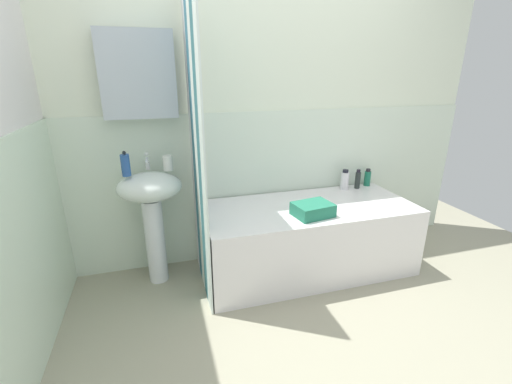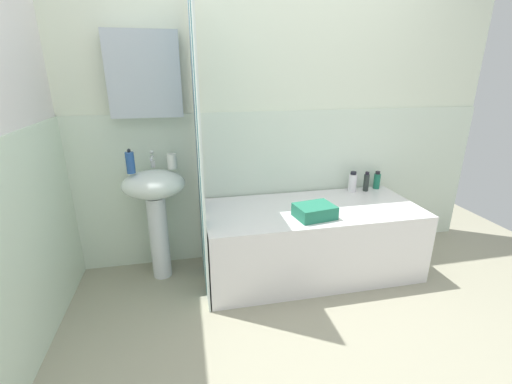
{
  "view_description": "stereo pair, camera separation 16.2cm",
  "coord_description": "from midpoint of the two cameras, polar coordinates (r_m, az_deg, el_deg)",
  "views": [
    {
      "loc": [
        -0.86,
        -1.33,
        1.49
      ],
      "look_at": [
        -0.26,
        0.69,
        0.75
      ],
      "focal_mm": 24.08,
      "sensor_mm": 36.0,
      "label": 1
    },
    {
      "loc": [
        -0.7,
        -1.37,
        1.49
      ],
      "look_at": [
        -0.26,
        0.69,
        0.75
      ],
      "focal_mm": 24.08,
      "sensor_mm": 36.0,
      "label": 2
    }
  ],
  "objects": [
    {
      "name": "ground_plane",
      "position": [
        2.17,
        14.26,
        -25.47
      ],
      "size": [
        4.8,
        5.6,
        0.04
      ],
      "primitive_type": "cube",
      "color": "#9E9A82"
    },
    {
      "name": "wall_back_tiled",
      "position": [
        2.73,
        3.52,
        12.0
      ],
      "size": [
        3.6,
        0.18,
        2.4
      ],
      "color": "white",
      "rests_on": "ground_plane"
    },
    {
      "name": "sink",
      "position": [
        2.54,
        -14.63,
        -1.44
      ],
      "size": [
        0.44,
        0.34,
        0.84
      ],
      "color": "white",
      "rests_on": "ground_plane"
    },
    {
      "name": "faucet",
      "position": [
        2.53,
        -15.12,
        5.23
      ],
      "size": [
        0.03,
        0.12,
        0.12
      ],
      "color": "silver",
      "rests_on": "sink"
    },
    {
      "name": "soap_dispenser",
      "position": [
        2.43,
        -18.39,
        4.67
      ],
      "size": [
        0.06,
        0.06,
        0.17
      ],
      "color": "#27519A",
      "rests_on": "sink"
    },
    {
      "name": "toothbrush_cup",
      "position": [
        2.49,
        -11.98,
        5.01
      ],
      "size": [
        0.07,
        0.07,
        0.1
      ],
      "primitive_type": "cylinder",
      "color": "silver",
      "rests_on": "sink"
    },
    {
      "name": "bathtub",
      "position": [
        2.71,
        10.75,
        -7.77
      ],
      "size": [
        1.6,
        0.71,
        0.53
      ],
      "primitive_type": "cube",
      "color": "white",
      "rests_on": "ground_plane"
    },
    {
      "name": "shower_curtain",
      "position": [
        2.27,
        -7.49,
        6.81
      ],
      "size": [
        0.01,
        0.71,
        2.0
      ],
      "color": "white",
      "rests_on": "ground_plane"
    },
    {
      "name": "lotion_bottle",
      "position": [
        3.15,
        20.85,
        1.78
      ],
      "size": [
        0.05,
        0.05,
        0.15
      ],
      "color": "#1E7657",
      "rests_on": "bathtub"
    },
    {
      "name": "conditioner_bottle",
      "position": [
        3.05,
        19.31,
        1.56
      ],
      "size": [
        0.05,
        0.05,
        0.17
      ],
      "color": "#29312E",
      "rests_on": "bathtub"
    },
    {
      "name": "shampoo_bottle",
      "position": [
        3.0,
        17.25,
        1.54
      ],
      "size": [
        0.07,
        0.07,
        0.17
      ],
      "color": "white",
      "rests_on": "bathtub"
    },
    {
      "name": "towel_folded",
      "position": [
        2.42,
        11.62,
        -3.18
      ],
      "size": [
        0.29,
        0.24,
        0.09
      ],
      "primitive_type": "cube",
      "rotation": [
        0.0,
        0.0,
        0.16
      ],
      "color": "#26785A",
      "rests_on": "bathtub"
    }
  ]
}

